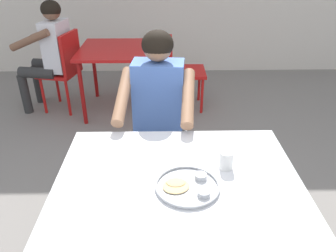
{
  "coord_description": "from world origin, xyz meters",
  "views": [
    {
      "loc": [
        -0.01,
        -1.29,
        1.72
      ],
      "look_at": [
        0.02,
        0.21,
        0.89
      ],
      "focal_mm": 35.21,
      "sensor_mm": 36.0,
      "label": 1
    }
  ],
  "objects_px": {
    "thali_tray": "(188,186)",
    "table_background_red": "(122,56)",
    "table_foreground": "(178,190)",
    "diner_foreground": "(157,110)",
    "drinking_cup": "(226,159)",
    "chair_red_left": "(65,67)",
    "chair_red_right": "(181,68)",
    "patron_background": "(49,48)",
    "chair_foreground": "(160,126)"
  },
  "relations": [
    {
      "from": "thali_tray",
      "to": "table_background_red",
      "type": "distance_m",
      "value": 2.43
    },
    {
      "from": "table_foreground",
      "to": "diner_foreground",
      "type": "bearing_deg",
      "value": 98.36
    },
    {
      "from": "thali_tray",
      "to": "drinking_cup",
      "type": "distance_m",
      "value": 0.26
    },
    {
      "from": "table_background_red",
      "to": "chair_red_left",
      "type": "xyz_separation_m",
      "value": [
        -0.65,
        0.0,
        -0.12
      ]
    },
    {
      "from": "diner_foreground",
      "to": "chair_red_right",
      "type": "relative_size",
      "value": 1.54
    },
    {
      "from": "thali_tray",
      "to": "patron_background",
      "type": "bearing_deg",
      "value": 119.34
    },
    {
      "from": "thali_tray",
      "to": "chair_red_right",
      "type": "height_order",
      "value": "chair_red_right"
    },
    {
      "from": "chair_foreground",
      "to": "thali_tray",
      "type": "bearing_deg",
      "value": -82.65
    },
    {
      "from": "chair_foreground",
      "to": "diner_foreground",
      "type": "distance_m",
      "value": 0.33
    },
    {
      "from": "diner_foreground",
      "to": "chair_red_left",
      "type": "distance_m",
      "value": 1.9
    },
    {
      "from": "chair_foreground",
      "to": "table_foreground",
      "type": "bearing_deg",
      "value": -84.5
    },
    {
      "from": "thali_tray",
      "to": "chair_red_left",
      "type": "bearing_deg",
      "value": 116.83
    },
    {
      "from": "table_foreground",
      "to": "chair_foreground",
      "type": "relative_size",
      "value": 1.36
    },
    {
      "from": "diner_foreground",
      "to": "chair_red_right",
      "type": "distance_m",
      "value": 1.65
    },
    {
      "from": "thali_tray",
      "to": "chair_foreground",
      "type": "distance_m",
      "value": 1.06
    },
    {
      "from": "thali_tray",
      "to": "chair_foreground",
      "type": "height_order",
      "value": "chair_foreground"
    },
    {
      "from": "table_background_red",
      "to": "chair_red_right",
      "type": "height_order",
      "value": "chair_red_right"
    },
    {
      "from": "chair_foreground",
      "to": "patron_background",
      "type": "xyz_separation_m",
      "value": [
        -1.21,
        1.36,
        0.23
      ]
    },
    {
      "from": "drinking_cup",
      "to": "table_background_red",
      "type": "distance_m",
      "value": 2.34
    },
    {
      "from": "diner_foreground",
      "to": "chair_red_right",
      "type": "height_order",
      "value": "diner_foreground"
    },
    {
      "from": "chair_red_left",
      "to": "chair_red_right",
      "type": "bearing_deg",
      "value": 1.98
    },
    {
      "from": "chair_red_right",
      "to": "thali_tray",
      "type": "bearing_deg",
      "value": -92.33
    },
    {
      "from": "chair_foreground",
      "to": "table_background_red",
      "type": "bearing_deg",
      "value": 107.24
    },
    {
      "from": "table_foreground",
      "to": "table_background_red",
      "type": "xyz_separation_m",
      "value": [
        -0.51,
        2.3,
        -0.03
      ]
    },
    {
      "from": "chair_foreground",
      "to": "diner_foreground",
      "type": "xyz_separation_m",
      "value": [
        -0.02,
        -0.22,
        0.25
      ]
    },
    {
      "from": "chair_red_right",
      "to": "patron_background",
      "type": "relative_size",
      "value": 0.67
    },
    {
      "from": "table_foreground",
      "to": "thali_tray",
      "type": "height_order",
      "value": "thali_tray"
    },
    {
      "from": "table_background_red",
      "to": "chair_red_right",
      "type": "bearing_deg",
      "value": 4.28
    },
    {
      "from": "thali_tray",
      "to": "diner_foreground",
      "type": "height_order",
      "value": "diner_foreground"
    },
    {
      "from": "diner_foreground",
      "to": "chair_red_right",
      "type": "xyz_separation_m",
      "value": [
        0.25,
        1.62,
        -0.26
      ]
    },
    {
      "from": "drinking_cup",
      "to": "patron_background",
      "type": "xyz_separation_m",
      "value": [
        -1.54,
        2.23,
        -0.06
      ]
    },
    {
      "from": "thali_tray",
      "to": "patron_background",
      "type": "relative_size",
      "value": 0.25
    },
    {
      "from": "thali_tray",
      "to": "diner_foreground",
      "type": "relative_size",
      "value": 0.24
    },
    {
      "from": "table_background_red",
      "to": "chair_red_right",
      "type": "xyz_separation_m",
      "value": [
        0.65,
        0.05,
        -0.16
      ]
    },
    {
      "from": "chair_red_right",
      "to": "patron_background",
      "type": "xyz_separation_m",
      "value": [
        -1.44,
        -0.03,
        0.24
      ]
    },
    {
      "from": "table_foreground",
      "to": "patron_background",
      "type": "xyz_separation_m",
      "value": [
        -1.3,
        2.31,
        0.06
      ]
    },
    {
      "from": "chair_red_right",
      "to": "patron_background",
      "type": "bearing_deg",
      "value": -178.67
    },
    {
      "from": "chair_red_left",
      "to": "chair_red_right",
      "type": "distance_m",
      "value": 1.3
    },
    {
      "from": "table_foreground",
      "to": "patron_background",
      "type": "height_order",
      "value": "patron_background"
    },
    {
      "from": "chair_foreground",
      "to": "chair_red_left",
      "type": "height_order",
      "value": "chair_red_left"
    },
    {
      "from": "drinking_cup",
      "to": "chair_red_left",
      "type": "xyz_separation_m",
      "value": [
        -1.4,
        2.22,
        -0.27
      ]
    },
    {
      "from": "thali_tray",
      "to": "diner_foreground",
      "type": "distance_m",
      "value": 0.81
    },
    {
      "from": "table_background_red",
      "to": "chair_red_left",
      "type": "bearing_deg",
      "value": 179.68
    },
    {
      "from": "drinking_cup",
      "to": "table_foreground",
      "type": "bearing_deg",
      "value": -160.73
    },
    {
      "from": "chair_red_right",
      "to": "chair_foreground",
      "type": "bearing_deg",
      "value": -99.35
    },
    {
      "from": "thali_tray",
      "to": "chair_red_right",
      "type": "xyz_separation_m",
      "value": [
        0.1,
        2.41,
        -0.26
      ]
    },
    {
      "from": "drinking_cup",
      "to": "table_background_red",
      "type": "height_order",
      "value": "drinking_cup"
    },
    {
      "from": "thali_tray",
      "to": "patron_background",
      "type": "distance_m",
      "value": 2.73
    },
    {
      "from": "thali_tray",
      "to": "diner_foreground",
      "type": "xyz_separation_m",
      "value": [
        -0.15,
        0.8,
        -0.0
      ]
    },
    {
      "from": "chair_red_right",
      "to": "patron_background",
      "type": "distance_m",
      "value": 1.46
    }
  ]
}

